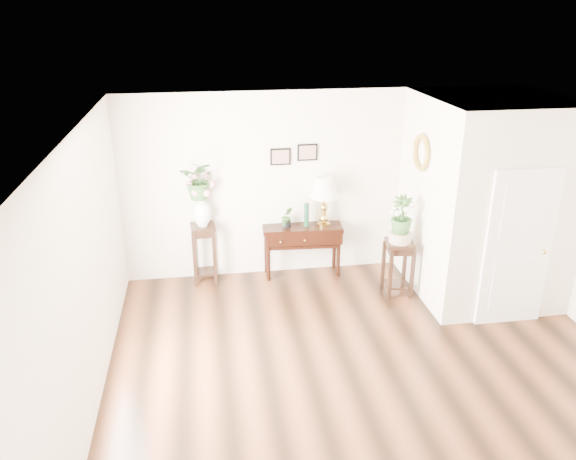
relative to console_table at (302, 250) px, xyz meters
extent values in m
cube|color=brown|center=(0.34, -2.57, -0.40)|extent=(6.00, 5.50, 0.02)
cube|color=white|center=(0.34, -2.57, 2.40)|extent=(6.00, 5.50, 0.02)
cube|color=white|center=(0.34, 0.18, 1.00)|extent=(6.00, 0.02, 2.80)
cube|color=white|center=(0.34, -5.32, 1.00)|extent=(6.00, 0.02, 2.80)
cube|color=white|center=(-2.66, -2.57, 1.00)|extent=(0.02, 5.50, 2.80)
cube|color=white|center=(2.44, -0.79, 1.00)|extent=(1.80, 1.95, 2.80)
cube|color=white|center=(2.44, -1.79, 0.65)|extent=(0.90, 0.05, 2.10)
cube|color=black|center=(-0.31, 0.16, 1.45)|extent=(0.30, 0.02, 0.25)
cube|color=black|center=(0.09, 0.16, 1.50)|extent=(0.30, 0.02, 0.25)
torus|color=olive|center=(1.50, -0.67, 1.65)|extent=(0.07, 0.51, 0.51)
cube|color=black|center=(0.00, 0.00, 0.00)|extent=(1.23, 0.48, 0.80)
cube|color=#B79A46|center=(0.33, 0.00, 0.75)|extent=(0.56, 0.56, 0.77)
cylinder|color=#133E25|center=(0.06, 0.00, 0.57)|extent=(0.08, 0.08, 0.36)
imported|color=#305C27|center=(-0.24, 0.00, 0.55)|extent=(0.19, 0.16, 0.31)
cube|color=black|center=(-1.49, 0.00, 0.05)|extent=(0.38, 0.38, 0.91)
imported|color=#305C27|center=(-1.49, 0.00, 1.20)|extent=(0.64, 0.59, 0.58)
cube|color=black|center=(1.24, -0.83, 0.01)|extent=(0.44, 0.44, 0.82)
cylinder|color=beige|center=(1.24, -0.83, 0.50)|extent=(0.37, 0.37, 0.14)
imported|color=#305C27|center=(1.24, -0.83, 0.81)|extent=(0.32, 0.32, 0.55)
camera|label=1|loc=(-1.43, -7.74, 3.55)|focal=35.00mm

